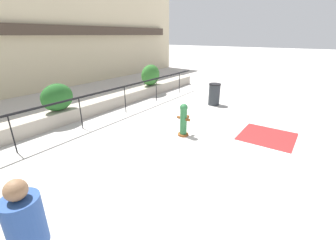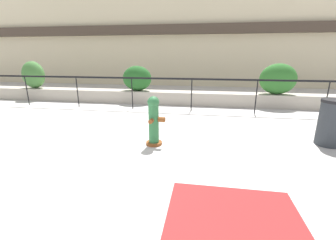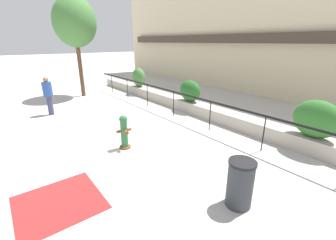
% 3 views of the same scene
% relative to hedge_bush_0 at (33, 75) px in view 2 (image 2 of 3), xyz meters
% --- Properties ---
extents(ground_plane, '(120.00, 120.00, 0.00)m').
position_rel_hedge_bush_0_xyz_m(ground_plane, '(4.81, -6.00, -1.07)').
color(ground_plane, '#BCB7B2').
extents(building_facade, '(30.00, 1.36, 8.00)m').
position_rel_hedge_bush_0_xyz_m(building_facade, '(4.81, 5.98, 2.91)').
color(building_facade, beige).
rests_on(building_facade, ground).
extents(planter_wall_low, '(18.00, 0.70, 0.50)m').
position_rel_hedge_bush_0_xyz_m(planter_wall_low, '(4.81, 0.00, -0.82)').
color(planter_wall_low, '#ADA393').
rests_on(planter_wall_low, ground).
extents(fence_railing_segment, '(15.00, 0.05, 1.15)m').
position_rel_hedge_bush_0_xyz_m(fence_railing_segment, '(4.81, -1.10, -0.06)').
color(fence_railing_segment, black).
rests_on(fence_railing_segment, ground).
extents(hedge_bush_0, '(0.99, 0.70, 1.15)m').
position_rel_hedge_bush_0_xyz_m(hedge_bush_0, '(0.00, 0.00, 0.00)').
color(hedge_bush_0, '#427538').
rests_on(hedge_bush_0, planter_wall_low).
extents(hedge_bush_1, '(1.18, 0.69, 0.99)m').
position_rel_hedge_bush_0_xyz_m(hedge_bush_1, '(4.68, 0.00, -0.08)').
color(hedge_bush_1, '#235B23').
rests_on(hedge_bush_1, planter_wall_low).
extents(hedge_bush_2, '(1.31, 0.70, 1.11)m').
position_rel_hedge_bush_0_xyz_m(hedge_bush_2, '(10.03, 0.00, -0.02)').
color(hedge_bush_2, '#2D6B28').
rests_on(hedge_bush_2, planter_wall_low).
extents(fire_hydrant, '(0.45, 0.48, 1.08)m').
position_rel_hedge_bush_0_xyz_m(fire_hydrant, '(6.34, -4.32, -0.52)').
color(fire_hydrant, brown).
rests_on(fire_hydrant, ground).
extents(tactile_warning_pad, '(1.64, 1.64, 0.01)m').
position_rel_hedge_bush_0_xyz_m(tactile_warning_pad, '(7.81, -6.63, -1.07)').
color(tactile_warning_pad, '#B22323').
rests_on(tactile_warning_pad, ground).
extents(trash_bin, '(0.55, 0.55, 1.01)m').
position_rel_hedge_bush_0_xyz_m(trash_bin, '(10.13, -3.71, -0.57)').
color(trash_bin, '#2D3338').
rests_on(trash_bin, ground).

